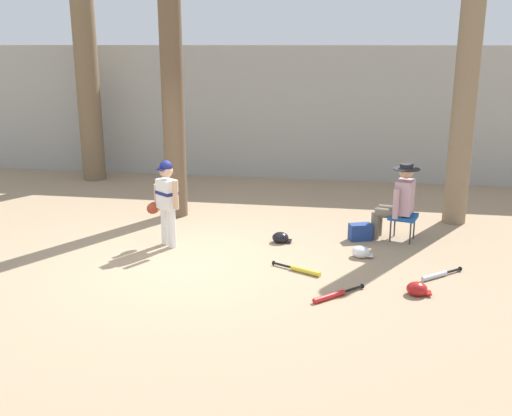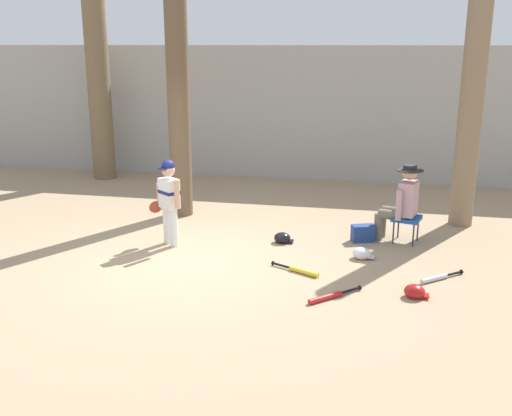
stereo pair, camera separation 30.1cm
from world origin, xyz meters
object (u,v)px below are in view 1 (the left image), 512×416
Objects in this scene: batting_helmet_red at (417,289)px; batting_helmet_white at (361,252)px; tree_far_left at (86,54)px; bat_aluminum_silver at (437,275)px; young_ballplayer at (166,198)px; batting_helmet_black at (281,238)px; seated_spectator at (398,199)px; bat_yellow_trainer at (302,270)px; tree_near_player at (172,66)px; tree_behind_spectator at (463,116)px; handbag_beside_stool at (360,232)px; bat_red_barrel at (333,295)px; folding_stool at (403,218)px.

batting_helmet_white reaches higher than batting_helmet_red.
tree_far_left is 10.56× the size of bat_aluminum_silver.
young_ballplayer is at bearing 179.42° from batting_helmet_white.
batting_helmet_black is (-2.19, 1.06, 0.04)m from bat_aluminum_silver.
batting_helmet_red is (0.13, -2.10, -0.57)m from seated_spectator.
tree_far_left reaches higher than bat_yellow_trainer.
tree_near_player is 4.85m from tree_behind_spectator.
tree_far_left reaches higher than batting_helmet_white.
tree_near_player reaches higher than handbag_beside_stool.
tree_far_left is 8.30m from bat_red_barrel.
bat_aluminum_silver and bat_red_barrel have the same top height.
batting_helmet_black is (-0.43, 1.18, 0.04)m from bat_yellow_trainer.
tree_behind_spectator is 14.04× the size of batting_helmet_white.
folding_stool is at bearing -15.44° from seated_spectator.
batting_helmet_white reaches higher than batting_helmet_black.
seated_spectator is at bearing -11.33° from tree_near_player.
tree_behind_spectator is at bearing 77.37° from bat_aluminum_silver.
bat_yellow_trainer is (5.09, -4.83, -2.68)m from tree_far_left.
batting_helmet_black is (4.66, -3.65, -2.64)m from tree_far_left.
tree_behind_spectator reaches higher than bat_red_barrel.
bat_red_barrel is (2.53, -1.50, -0.71)m from young_ballplayer.
batting_helmet_black is at bearing 154.08° from bat_aluminum_silver.
tree_near_player reaches higher than young_ballplayer.
bat_red_barrel is at bearing -112.35° from folding_stool.
tree_near_player is 4.38m from batting_helmet_white.
batting_helmet_black is at bearing 114.44° from bat_red_barrel.
batting_helmet_red is at bearing -71.14° from handbag_beside_stool.
folding_stool is (-0.94, -1.13, -1.44)m from tree_behind_spectator.
folding_stool is 2.55m from bat_red_barrel.
bat_yellow_trainer is (-1.31, -1.61, -0.61)m from seated_spectator.
batting_helmet_red is at bearing -41.64° from batting_helmet_black.
folding_stool is at bearing 54.03° from batting_helmet_white.
batting_helmet_black is (-1.87, 1.67, -0.00)m from batting_helmet_red.
tree_far_left is 20.50× the size of batting_helmet_black.
tree_near_player is 4.12m from handbag_beside_stool.
young_ballplayer is 1.09× the size of seated_spectator.
young_ballplayer is 3.03m from bat_red_barrel.
folding_stool is 1.55m from bat_aluminum_silver.
handbag_beside_stool is at bearing 81.77° from bat_red_barrel.
bat_aluminum_silver is (4.19, -2.25, -2.54)m from tree_near_player.
tree_near_player is 8.39× the size of bat_yellow_trainer.
tree_behind_spectator reaches higher than seated_spectator.
handbag_beside_stool is 1.14× the size of batting_helmet_red.
bat_red_barrel is 1.03m from batting_helmet_red.
bat_yellow_trainer is 0.87m from bat_red_barrel.
young_ballplayer is 3.96m from bat_aluminum_silver.
seated_spectator is (3.39, 0.86, -0.10)m from young_ballplayer.
seated_spectator reaches higher than handbag_beside_stool.
bat_red_barrel is 2.00× the size of batting_helmet_white.
folding_stool is 0.08× the size of tree_far_left.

